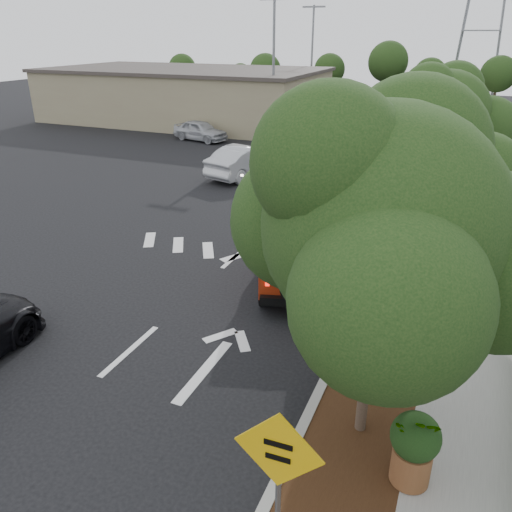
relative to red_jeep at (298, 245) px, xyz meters
The scene contains 17 objects.
ground 5.74m from the red_jeep, 116.09° to the right, with size 120.00×120.00×0.00m, color black.
curb 7.35m from the red_jeep, 72.98° to the left, with size 0.20×70.00×0.15m, color #9E9B93.
planting_strip 7.70m from the red_jeep, 65.77° to the left, with size 1.80×70.00×0.12m, color black.
sidewalk 8.65m from the red_jeep, 54.12° to the left, with size 2.00×70.00×0.12m, color gray.
commercial_building 31.06m from the red_jeep, 126.52° to the left, with size 22.00×12.00×4.00m, color gray.
transmission_tower 43.11m from the red_jeep, 85.31° to the left, with size 7.00×4.00×28.00m, color slate, non-canonical shape.
street_tree_near 6.47m from the red_jeep, 60.60° to the right, with size 3.80×3.80×5.92m, color black, non-canonical shape.
street_tree_mid 3.63m from the red_jeep, 24.87° to the left, with size 3.20×3.20×5.32m, color black, non-canonical shape.
street_tree_far 8.62m from the red_jeep, 68.53° to the left, with size 3.40×3.40×5.62m, color black, non-canonical shape.
light_pole_a 22.82m from the red_jeep, 113.19° to the left, with size 2.00×0.22×9.00m, color slate, non-canonical shape.
light_pole_b 34.44m from the red_jeep, 106.84° to the left, with size 2.00×0.22×9.00m, color slate, non-canonical shape.
red_jeep is the anchor object (origin of this frame).
silver_suv_ahead 5.90m from the red_jeep, 84.39° to the left, with size 2.73×5.92×1.64m, color #ACAEB3.
silver_sedan_oncoming 12.14m from the red_jeep, 121.12° to the left, with size 1.71×4.90×1.62m, color #B2B4BA.
parked_suv 21.93m from the red_jeep, 126.50° to the left, with size 1.62×4.03×1.37m, color #B3B5BB.
speed_hump_sign 8.89m from the red_jeep, 73.19° to the right, with size 1.20×0.11×2.56m.
terracotta_planter 7.64m from the red_jeep, 57.31° to the right, with size 0.80×0.80×1.40m.
Camera 1 is at (6.63, -7.91, 6.92)m, focal length 35.00 mm.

